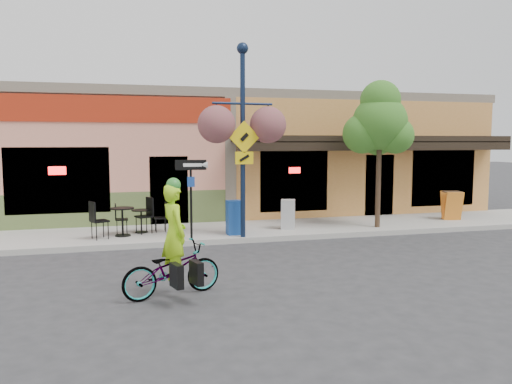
{
  "coord_description": "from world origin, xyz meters",
  "views": [
    {
      "loc": [
        -4.37,
        -12.53,
        2.78
      ],
      "look_at": [
        -0.91,
        0.5,
        1.4
      ],
      "focal_mm": 35.0,
      "sensor_mm": 36.0,
      "label": 1
    }
  ],
  "objects_px": {
    "newspaper_box_blue": "(235,217)",
    "cyclist_rider": "(174,247)",
    "building": "(234,154)",
    "street_tree": "(379,154)",
    "one_way_sign": "(191,200)",
    "bicycle": "(172,270)",
    "lamp_post": "(243,141)",
    "newspaper_box_grey": "(288,214)"
  },
  "relations": [
    {
      "from": "bicycle",
      "to": "newspaper_box_blue",
      "type": "xyz_separation_m",
      "value": [
        2.2,
        4.78,
        0.15
      ]
    },
    {
      "from": "bicycle",
      "to": "lamp_post",
      "type": "distance_m",
      "value": 5.44
    },
    {
      "from": "cyclist_rider",
      "to": "street_tree",
      "type": "distance_m",
      "value": 8.36
    },
    {
      "from": "bicycle",
      "to": "street_tree",
      "type": "relative_size",
      "value": 0.41
    },
    {
      "from": "cyclist_rider",
      "to": "newspaper_box_grey",
      "type": "relative_size",
      "value": 2.01
    },
    {
      "from": "building",
      "to": "newspaper_box_blue",
      "type": "height_order",
      "value": "building"
    },
    {
      "from": "lamp_post",
      "to": "one_way_sign",
      "type": "height_order",
      "value": "lamp_post"
    },
    {
      "from": "building",
      "to": "lamp_post",
      "type": "relative_size",
      "value": 3.47
    },
    {
      "from": "newspaper_box_blue",
      "to": "cyclist_rider",
      "type": "bearing_deg",
      "value": -116.42
    },
    {
      "from": "lamp_post",
      "to": "newspaper_box_blue",
      "type": "distance_m",
      "value": 2.19
    },
    {
      "from": "bicycle",
      "to": "lamp_post",
      "type": "relative_size",
      "value": 0.35
    },
    {
      "from": "cyclist_rider",
      "to": "lamp_post",
      "type": "height_order",
      "value": "lamp_post"
    },
    {
      "from": "building",
      "to": "cyclist_rider",
      "type": "distance_m",
      "value": 11.81
    },
    {
      "from": "bicycle",
      "to": "building",
      "type": "bearing_deg",
      "value": -34.39
    },
    {
      "from": "cyclist_rider",
      "to": "newspaper_box_grey",
      "type": "xyz_separation_m",
      "value": [
        3.89,
        5.22,
        -0.3
      ]
    },
    {
      "from": "one_way_sign",
      "to": "street_tree",
      "type": "relative_size",
      "value": 0.47
    },
    {
      "from": "lamp_post",
      "to": "newspaper_box_grey",
      "type": "bearing_deg",
      "value": 25.7
    },
    {
      "from": "lamp_post",
      "to": "one_way_sign",
      "type": "distance_m",
      "value": 2.11
    },
    {
      "from": "newspaper_box_grey",
      "to": "bicycle",
      "type": "bearing_deg",
      "value": -106.92
    },
    {
      "from": "bicycle",
      "to": "one_way_sign",
      "type": "xyz_separation_m",
      "value": [
        0.92,
        4.34,
        0.73
      ]
    },
    {
      "from": "newspaper_box_grey",
      "to": "street_tree",
      "type": "xyz_separation_m",
      "value": [
        2.76,
        -0.39,
        1.81
      ]
    },
    {
      "from": "bicycle",
      "to": "cyclist_rider",
      "type": "bearing_deg",
      "value": -106.63
    },
    {
      "from": "bicycle",
      "to": "one_way_sign",
      "type": "relative_size",
      "value": 0.86
    },
    {
      "from": "building",
      "to": "lamp_post",
      "type": "height_order",
      "value": "lamp_post"
    },
    {
      "from": "lamp_post",
      "to": "newspaper_box_blue",
      "type": "relative_size",
      "value": 5.44
    },
    {
      "from": "cyclist_rider",
      "to": "newspaper_box_blue",
      "type": "relative_size",
      "value": 1.84
    },
    {
      "from": "bicycle",
      "to": "newspaper_box_grey",
      "type": "relative_size",
      "value": 2.08
    },
    {
      "from": "building",
      "to": "newspaper_box_grey",
      "type": "xyz_separation_m",
      "value": [
        0.36,
        -5.97,
        -1.66
      ]
    },
    {
      "from": "street_tree",
      "to": "one_way_sign",
      "type": "bearing_deg",
      "value": -175.12
    },
    {
      "from": "newspaper_box_blue",
      "to": "street_tree",
      "type": "relative_size",
      "value": 0.21
    },
    {
      "from": "building",
      "to": "newspaper_box_grey",
      "type": "relative_size",
      "value": 20.58
    },
    {
      "from": "lamp_post",
      "to": "bicycle",
      "type": "bearing_deg",
      "value": -121.54
    },
    {
      "from": "one_way_sign",
      "to": "street_tree",
      "type": "height_order",
      "value": "street_tree"
    },
    {
      "from": "bicycle",
      "to": "one_way_sign",
      "type": "distance_m",
      "value": 4.5
    },
    {
      "from": "bicycle",
      "to": "one_way_sign",
      "type": "height_order",
      "value": "one_way_sign"
    },
    {
      "from": "building",
      "to": "bicycle",
      "type": "distance_m",
      "value": 11.88
    },
    {
      "from": "bicycle",
      "to": "cyclist_rider",
      "type": "xyz_separation_m",
      "value": [
        0.05,
        0.0,
        0.4
      ]
    },
    {
      "from": "newspaper_box_blue",
      "to": "bicycle",
      "type": "bearing_deg",
      "value": -116.92
    },
    {
      "from": "lamp_post",
      "to": "cyclist_rider",
      "type": "bearing_deg",
      "value": -121.02
    },
    {
      "from": "building",
      "to": "street_tree",
      "type": "height_order",
      "value": "street_tree"
    },
    {
      "from": "building",
      "to": "street_tree",
      "type": "distance_m",
      "value": 7.08
    },
    {
      "from": "lamp_post",
      "to": "newspaper_box_blue",
      "type": "bearing_deg",
      "value": 104.11
    }
  ]
}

